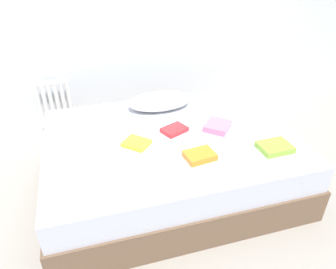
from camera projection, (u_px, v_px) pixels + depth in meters
ground_plane at (170, 183)px, 2.81m from camera, size 8.00×8.00×0.00m
bed at (170, 161)px, 2.68m from camera, size 2.00×1.50×0.50m
radiator at (55, 104)px, 3.38m from camera, size 0.36×0.04×0.52m
pillow at (160, 101)px, 2.93m from camera, size 0.59×0.33×0.14m
textbook_pink at (218, 126)px, 2.62m from camera, size 0.28×0.28×0.05m
textbook_yellow at (137, 143)px, 2.42m from camera, size 0.25×0.25×0.03m
textbook_orange at (200, 156)px, 2.27m from camera, size 0.23×0.18×0.05m
textbook_white at (87, 168)px, 2.14m from camera, size 0.28×0.26×0.04m
textbook_red at (174, 130)px, 2.59m from camera, size 0.24×0.21×0.04m
textbook_lime at (275, 147)px, 2.36m from camera, size 0.24×0.19×0.04m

